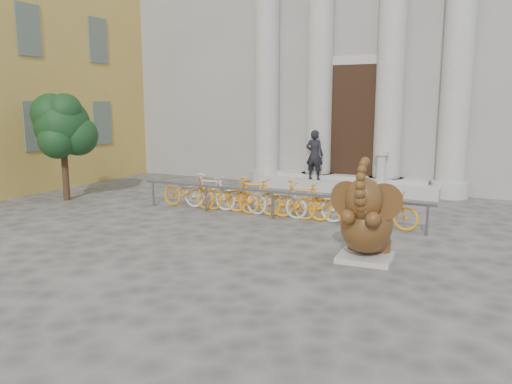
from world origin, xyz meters
The scene contains 8 objects.
ground centered at (0.00, 0.00, 0.00)m, with size 80.00×80.00×0.00m, color #474442.
classical_building centered at (0.00, 14.93, 5.98)m, with size 22.00×10.70×12.00m.
entrance_steps centered at (0.00, 9.40, 0.18)m, with size 6.00×1.20×0.36m, color #A8A59E.
elephant_statue centered at (2.48, 2.16, 0.72)m, with size 1.33×1.49×1.98m.
bike_rack centered at (-0.54, 4.79, 0.50)m, with size 8.00×0.53×1.00m.
tree centered at (-7.21, 3.99, 2.24)m, with size 1.85×1.69×3.22m.
pedestrian centered at (-1.09, 9.12, 1.20)m, with size 0.62×0.40×1.69m, color black.
balustrade_post centered at (1.18, 9.10, 0.84)m, with size 0.43×0.43×1.05m.
Camera 1 is at (4.69, -6.83, 2.92)m, focal length 35.00 mm.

